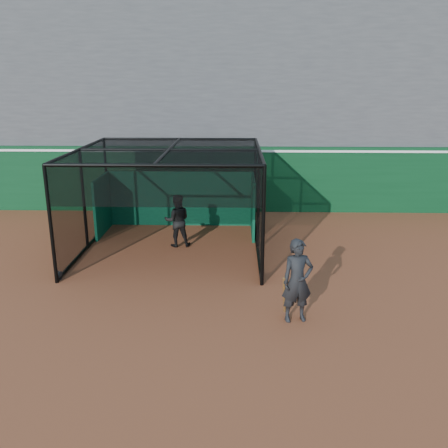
{
  "coord_description": "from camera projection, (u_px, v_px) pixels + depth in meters",
  "views": [
    {
      "loc": [
        1.37,
        -9.43,
        4.86
      ],
      "look_at": [
        1.08,
        2.0,
        1.4
      ],
      "focal_mm": 38.0,
      "sensor_mm": 36.0,
      "label": 1
    }
  ],
  "objects": [
    {
      "name": "batter",
      "position": [
        177.0,
        221.0,
        14.34
      ],
      "size": [
        0.86,
        0.71,
        1.61
      ],
      "primitive_type": "imported",
      "rotation": [
        0.0,
        0.0,
        3.28
      ],
      "color": "black",
      "rests_on": "ground"
    },
    {
      "name": "on_deck_player",
      "position": [
        297.0,
        281.0,
        9.79
      ],
      "size": [
        0.73,
        0.56,
        1.79
      ],
      "color": "black",
      "rests_on": "ground"
    },
    {
      "name": "grandstand",
      "position": [
        206.0,
        90.0,
        20.91
      ],
      "size": [
        50.0,
        7.85,
        8.95
      ],
      "color": "#4C4C4F",
      "rests_on": "ground"
    },
    {
      "name": "ground",
      "position": [
        173.0,
        310.0,
        10.46
      ],
      "size": [
        120.0,
        120.0,
        0.0
      ],
      "primitive_type": "plane",
      "color": "brown",
      "rests_on": "ground"
    },
    {
      "name": "outfield_wall",
      "position": [
        200.0,
        178.0,
        18.22
      ],
      "size": [
        50.0,
        0.5,
        2.5
      ],
      "color": "#0A3A1B",
      "rests_on": "ground"
    },
    {
      "name": "batting_cage",
      "position": [
        171.0,
        201.0,
        13.9
      ],
      "size": [
        5.23,
        5.27,
        2.98
      ],
      "color": "black",
      "rests_on": "ground"
    }
  ]
}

